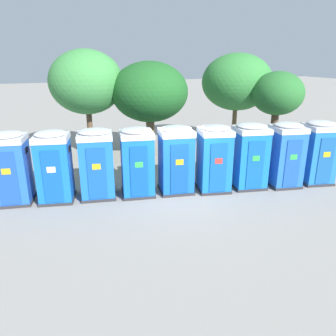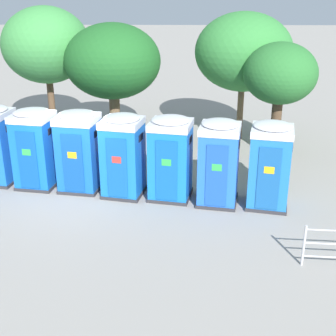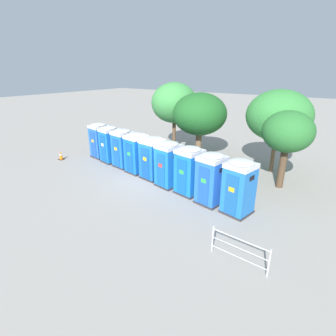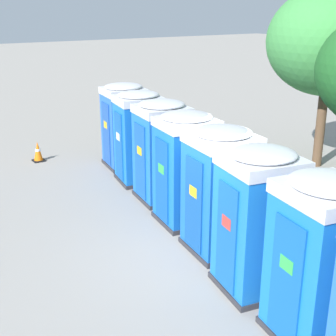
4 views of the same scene
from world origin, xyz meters
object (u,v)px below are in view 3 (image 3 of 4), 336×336
object	(u,v)px
portapotty_0	(100,140)
portapotty_4	(152,158)
portapotty_5	(168,164)
portapotty_8	(239,187)
street_tree_2	(174,103)
traffic_cone	(61,155)
portapotty_1	(110,144)
street_tree_0	(200,114)
portapotty_6	(189,170)
portapotty_2	(123,148)
street_tree_3	(279,116)
portapotty_7	(211,179)
portapotty_3	(136,153)
event_barrier	(239,249)
street_tree_1	(288,132)

from	to	relation	value
portapotty_0	portapotty_4	bearing A→B (deg)	-10.48
portapotty_5	portapotty_8	size ratio (longest dim) A/B	1.00
street_tree_2	traffic_cone	distance (m)	9.41
portapotty_5	portapotty_8	bearing A→B (deg)	-9.44
portapotty_1	portapotty_8	size ratio (longest dim) A/B	1.00
street_tree_0	portapotty_0	bearing A→B (deg)	-148.86
portapotty_6	portapotty_4	bearing A→B (deg)	168.95
portapotty_1	portapotty_6	xyz separation A→B (m)	(7.16, -1.28, -0.00)
portapotty_2	street_tree_2	size ratio (longest dim) A/B	0.48
street_tree_2	street_tree_3	bearing A→B (deg)	-5.46
street_tree_3	traffic_cone	bearing A→B (deg)	-154.85
street_tree_2	traffic_cone	bearing A→B (deg)	-127.00
street_tree_3	traffic_cone	world-z (taller)	street_tree_3
portapotty_4	traffic_cone	world-z (taller)	portapotty_4
portapotty_4	street_tree_3	world-z (taller)	street_tree_3
portapotty_2	street_tree_3	xyz separation A→B (m)	(8.51, 4.67, 2.30)
street_tree_2	portapotty_4	bearing A→B (deg)	-68.39
portapotty_1	street_tree_0	distance (m)	6.62
portapotty_6	traffic_cone	size ratio (longest dim) A/B	3.97
street_tree_0	street_tree_3	xyz separation A→B (m)	(5.14, 0.37, 0.33)
portapotty_0	portapotty_7	xyz separation A→B (m)	(9.99, -1.97, 0.00)
portapotty_3	portapotty_1	bearing A→B (deg)	170.09
portapotty_6	portapotty_8	world-z (taller)	same
portapotty_0	street_tree_0	xyz separation A→B (m)	(6.23, 3.77, 1.97)
portapotty_7	street_tree_3	world-z (taller)	street_tree_3
portapotty_0	street_tree_0	world-z (taller)	street_tree_0
portapotty_3	portapotty_7	size ratio (longest dim) A/B	1.00
portapotty_1	portapotty_0	bearing A→B (deg)	166.73
street_tree_3	portapotty_8	bearing A→B (deg)	-89.37
event_barrier	portapotty_6	bearing A→B (deg)	137.66
portapotty_1	street_tree_1	size ratio (longest dim) A/B	0.60
portapotty_6	street_tree_3	size ratio (longest dim) A/B	0.50
portapotty_1	portapotty_2	world-z (taller)	same
portapotty_5	street_tree_2	bearing A→B (deg)	120.78
portapotty_8	street_tree_1	xyz separation A→B (m)	(0.96, 4.06, 1.84)
portapotty_2	portapotty_4	size ratio (longest dim) A/B	1.00
portapotty_5	portapotty_2	bearing A→B (deg)	168.15
portapotty_8	street_tree_1	size ratio (longest dim) A/B	0.60
portapotty_8	street_tree_3	bearing A→B (deg)	90.63
portapotty_1	event_barrier	bearing A→B (deg)	-24.07
portapotty_6	portapotty_0	bearing A→B (deg)	169.33
portapotty_4	portapotty_0	bearing A→B (deg)	169.52
portapotty_8	traffic_cone	world-z (taller)	portapotty_8
street_tree_1	street_tree_2	distance (m)	9.53
portapotty_7	street_tree_2	xyz separation A→B (m)	(-6.63, 6.87, 2.44)
portapotty_8	event_barrier	size ratio (longest dim) A/B	1.24
portapotty_4	portapotty_5	world-z (taller)	same
portapotty_1	portapotty_5	distance (m)	5.82
street_tree_0	street_tree_3	bearing A→B (deg)	4.12
portapotty_0	portapotty_8	xyz separation A→B (m)	(11.44, -2.14, 0.00)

